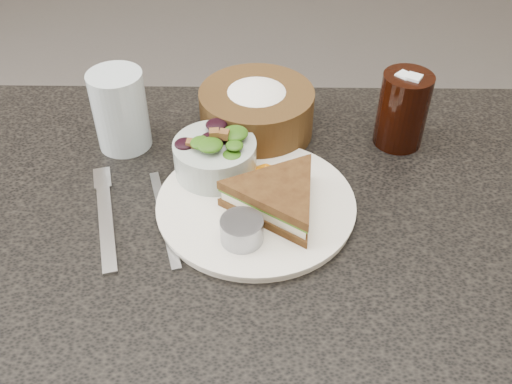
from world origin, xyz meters
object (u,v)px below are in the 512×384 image
object	(u,v)px
cola_glass	(403,107)
water_glass	(120,110)
dining_table	(260,363)
sandwich	(278,197)
salad_bowl	(215,152)
dressing_ramekin	(242,230)
dinner_plate	(256,205)
bread_basket	(257,105)

from	to	relation	value
cola_glass	water_glass	size ratio (longest dim) A/B	1.04
dining_table	sandwich	distance (m)	0.41
dining_table	cola_glass	distance (m)	0.53
salad_bowl	dressing_ramekin	xyz separation A→B (m)	(0.04, -0.14, -0.02)
salad_bowl	water_glass	size ratio (longest dim) A/B	0.96
dining_table	dressing_ramekin	bearing A→B (deg)	-114.29
dining_table	water_glass	distance (m)	0.52
water_glass	dinner_plate	bearing A→B (deg)	-35.22
salad_bowl	dressing_ramekin	bearing A→B (deg)	-72.95
dining_table	dinner_plate	xyz separation A→B (m)	(-0.01, 0.02, 0.38)
dining_table	dressing_ramekin	distance (m)	0.41
dining_table	salad_bowl	xyz separation A→B (m)	(-0.07, 0.09, 0.42)
dining_table	water_glass	world-z (taller)	water_glass
dinner_plate	cola_glass	size ratio (longest dim) A/B	2.08
dining_table	dinner_plate	size ratio (longest dim) A/B	3.57
salad_bowl	bread_basket	xyz separation A→B (m)	(0.06, 0.12, 0.01)
dressing_ramekin	dinner_plate	bearing A→B (deg)	76.82
dressing_ramekin	cola_glass	world-z (taller)	cola_glass
salad_bowl	bread_basket	world-z (taller)	bread_basket
sandwich	dressing_ramekin	distance (m)	0.08
dressing_ramekin	sandwich	bearing A→B (deg)	50.36
dressing_ramekin	cola_glass	bearing A→B (deg)	44.06
dining_table	cola_glass	size ratio (longest dim) A/B	7.45
sandwich	bread_basket	world-z (taller)	bread_basket
dining_table	dinner_plate	world-z (taller)	dinner_plate
dressing_ramekin	cola_glass	xyz separation A→B (m)	(0.25, 0.24, 0.04)
sandwich	salad_bowl	distance (m)	0.13
bread_basket	cola_glass	distance (m)	0.23
dinner_plate	water_glass	distance (m)	0.27
sandwich	water_glass	bearing A→B (deg)	-179.89
sandwich	dinner_plate	bearing A→B (deg)	-173.52
dining_table	salad_bowl	bearing A→B (deg)	128.97
dinner_plate	dressing_ramekin	distance (m)	0.08
dining_table	water_glass	bearing A→B (deg)	142.77
salad_bowl	dinner_plate	bearing A→B (deg)	-48.02
sandwich	bread_basket	bearing A→B (deg)	133.51
dining_table	salad_bowl	size ratio (longest dim) A/B	8.13
sandwich	water_glass	world-z (taller)	water_glass
dressing_ramekin	bread_basket	size ratio (longest dim) A/B	0.31
sandwich	cola_glass	world-z (taller)	cola_glass
salad_bowl	cola_glass	distance (m)	0.31
dressing_ramekin	water_glass	world-z (taller)	water_glass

